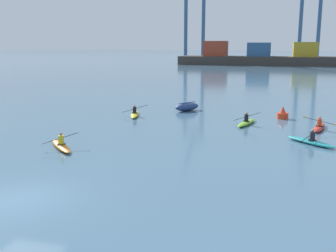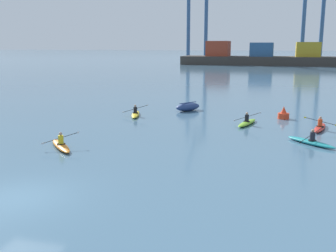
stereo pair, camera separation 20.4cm
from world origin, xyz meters
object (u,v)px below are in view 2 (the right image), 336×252
at_px(container_barge, 261,57).
at_px(kayak_teal, 311,142).
at_px(channel_buoy, 284,114).
at_px(gantry_crane_west_mid, 315,0).
at_px(kayak_orange, 61,145).
at_px(kayak_lime, 247,122).
at_px(capsized_dinghy, 188,107).
at_px(kayak_yellow, 135,114).
at_px(kayak_red, 320,127).
at_px(gantry_crane_west, 197,7).

relative_size(container_barge, kayak_teal, 15.84).
bearing_deg(channel_buoy, container_barge, 94.14).
xyz_separation_m(container_barge, gantry_crane_west_mid, (14.49, 13.32, 16.98)).
bearing_deg(kayak_orange, gantry_crane_west_mid, 79.76).
distance_m(channel_buoy, kayak_teal, 8.34).
bearing_deg(kayak_orange, kayak_lime, 45.30).
xyz_separation_m(capsized_dinghy, kayak_yellow, (-3.63, -3.72, -0.18)).
relative_size(capsized_dinghy, kayak_red, 0.80).
relative_size(gantry_crane_west, kayak_yellow, 10.43).
bearing_deg(kayak_yellow, kayak_lime, -7.21).
height_order(gantry_crane_west, channel_buoy, gantry_crane_west).
bearing_deg(container_barge, channel_buoy, -85.86).
relative_size(gantry_crane_west, kayak_teal, 12.27).
height_order(gantry_crane_west_mid, capsized_dinghy, gantry_crane_west_mid).
bearing_deg(kayak_lime, kayak_red, -4.60).
bearing_deg(kayak_orange, kayak_red, 32.51).
bearing_deg(kayak_lime, channel_buoy, 51.12).
relative_size(kayak_orange, kayak_teal, 0.98).
distance_m(kayak_yellow, kayak_red, 14.43).
bearing_deg(kayak_yellow, gantry_crane_west_mid, 78.92).
relative_size(channel_buoy, kayak_orange, 0.35).
relative_size(kayak_orange, kayak_yellow, 0.84).
relative_size(gantry_crane_west_mid, kayak_lime, 10.70).
bearing_deg(kayak_red, kayak_teal, -101.00).
distance_m(gantry_crane_west_mid, kayak_red, 106.00).
distance_m(container_barge, kayak_lime, 90.48).
bearing_deg(kayak_teal, kayak_orange, -160.70).
xyz_separation_m(container_barge, kayak_teal, (7.88, -95.34, -2.16)).
bearing_deg(gantry_crane_west, kayak_orange, -81.95).
distance_m(gantry_crane_west, kayak_lime, 107.88).
distance_m(container_barge, kayak_yellow, 89.40).
relative_size(container_barge, gantry_crane_west, 1.29).
bearing_deg(kayak_teal, kayak_lime, 130.08).
height_order(container_barge, kayak_orange, container_barge).
relative_size(channel_buoy, kayak_yellow, 0.29).
bearing_deg(kayak_yellow, capsized_dinghy, 45.75).
xyz_separation_m(gantry_crane_west, kayak_orange, (15.99, -113.06, -17.85)).
height_order(gantry_crane_west_mid, kayak_orange, gantry_crane_west_mid).
bearing_deg(container_barge, kayak_lime, -87.65).
height_order(kayak_lime, kayak_red, kayak_lime).
xyz_separation_m(kayak_yellow, kayak_teal, (13.46, -6.13, 0.00)).
bearing_deg(kayak_yellow, kayak_teal, -24.50).
bearing_deg(channel_buoy, kayak_orange, -133.35).
bearing_deg(gantry_crane_west_mid, channel_buoy, -94.65).
height_order(kayak_orange, kayak_yellow, kayak_yellow).
bearing_deg(gantry_crane_west, channel_buoy, -74.19).
xyz_separation_m(gantry_crane_west, channel_buoy, (28.32, -100.00, -17.66)).
height_order(channel_buoy, kayak_teal, kayak_teal).
bearing_deg(container_barge, kayak_teal, -85.27).
xyz_separation_m(container_barge, kayak_lime, (3.71, -90.38, -2.16)).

